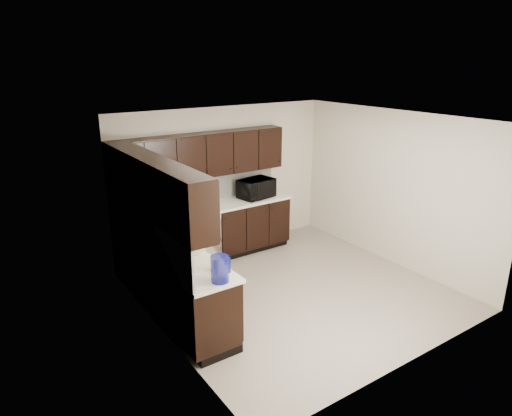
{
  "coord_description": "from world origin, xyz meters",
  "views": [
    {
      "loc": [
        -3.81,
        -4.62,
        3.26
      ],
      "look_at": [
        -0.27,
        0.6,
        1.17
      ],
      "focal_mm": 32.0,
      "sensor_mm": 36.0,
      "label": 1
    }
  ],
  "objects_px": {
    "sink": "(188,265)",
    "storage_bin": "(183,249)",
    "blue_pitcher": "(220,269)",
    "microwave": "(256,188)",
    "toaster_oven": "(130,213)"
  },
  "relations": [
    {
      "from": "blue_pitcher",
      "to": "microwave",
      "type": "bearing_deg",
      "value": 73.05
    },
    {
      "from": "microwave",
      "to": "toaster_oven",
      "type": "height_order",
      "value": "microwave"
    },
    {
      "from": "storage_bin",
      "to": "microwave",
      "type": "bearing_deg",
      "value": 35.55
    },
    {
      "from": "sink",
      "to": "toaster_oven",
      "type": "bearing_deg",
      "value": 92.21
    },
    {
      "from": "storage_bin",
      "to": "blue_pitcher",
      "type": "distance_m",
      "value": 0.85
    },
    {
      "from": "microwave",
      "to": "blue_pitcher",
      "type": "xyz_separation_m",
      "value": [
        -2.08,
        -2.36,
        -0.02
      ]
    },
    {
      "from": "sink",
      "to": "storage_bin",
      "type": "xyz_separation_m",
      "value": [
        0.02,
        0.16,
        0.15
      ]
    },
    {
      "from": "sink",
      "to": "storage_bin",
      "type": "bearing_deg",
      "value": 84.15
    },
    {
      "from": "microwave",
      "to": "sink",
      "type": "bearing_deg",
      "value": -151.53
    },
    {
      "from": "sink",
      "to": "blue_pitcher",
      "type": "bearing_deg",
      "value": -85.22
    },
    {
      "from": "sink",
      "to": "storage_bin",
      "type": "relative_size",
      "value": 1.74
    },
    {
      "from": "microwave",
      "to": "blue_pitcher",
      "type": "height_order",
      "value": "microwave"
    },
    {
      "from": "sink",
      "to": "toaster_oven",
      "type": "height_order",
      "value": "sink"
    },
    {
      "from": "blue_pitcher",
      "to": "storage_bin",
      "type": "bearing_deg",
      "value": 117.17
    },
    {
      "from": "microwave",
      "to": "storage_bin",
      "type": "height_order",
      "value": "microwave"
    }
  ]
}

